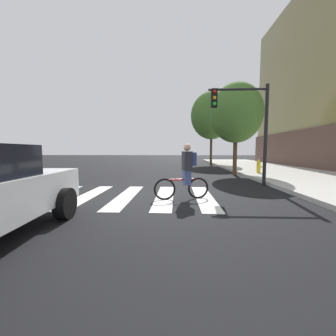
# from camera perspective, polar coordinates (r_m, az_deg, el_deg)

# --- Properties ---
(ground_plane) EXTENTS (120.00, 120.00, 0.00)m
(ground_plane) POSITION_cam_1_polar(r_m,az_deg,el_deg) (6.91, -11.54, -7.69)
(ground_plane) COLOR black
(crosswalk_stripes) EXTENTS (5.59, 3.54, 0.01)m
(crosswalk_stripes) POSITION_cam_1_polar(r_m,az_deg,el_deg) (6.90, -11.50, -7.64)
(crosswalk_stripes) COLOR silver
(crosswalk_stripes) RESTS_ON ground
(cyclist) EXTENTS (1.68, 0.46, 1.69)m
(cyclist) POSITION_cam_1_polar(r_m,az_deg,el_deg) (6.28, 4.92, -1.06)
(cyclist) COLOR black
(cyclist) RESTS_ON ground
(traffic_light_near) EXTENTS (2.47, 0.28, 4.20)m
(traffic_light_near) POSITION_cam_1_polar(r_m,az_deg,el_deg) (9.41, 20.72, 12.93)
(traffic_light_near) COLOR black
(traffic_light_near) RESTS_ON ground
(fire_hydrant) EXTENTS (0.33, 0.22, 0.78)m
(fire_hydrant) POSITION_cam_1_polar(r_m,az_deg,el_deg) (13.52, 23.70, 0.38)
(fire_hydrant) COLOR gold
(fire_hydrant) RESTS_ON sidewalk
(street_tree_near) EXTENTS (3.10, 3.10, 5.52)m
(street_tree_near) POSITION_cam_1_polar(r_m,az_deg,el_deg) (13.45, 18.26, 14.17)
(street_tree_near) COLOR #4C3823
(street_tree_near) RESTS_ON ground
(street_tree_mid) EXTENTS (4.19, 4.19, 7.45)m
(street_tree_mid) POSITION_cam_1_polar(r_m,az_deg,el_deg) (22.12, 11.93, 13.98)
(street_tree_mid) COLOR #4C3823
(street_tree_mid) RESTS_ON ground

